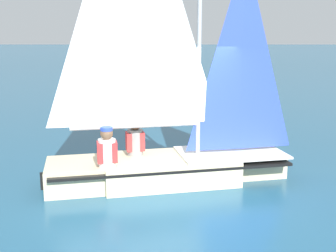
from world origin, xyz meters
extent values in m
plane|color=#235675|center=(0.00, 0.00, 0.00)|extent=(260.00, 260.00, 0.00)
cube|color=beige|center=(0.00, 0.00, 0.23)|extent=(2.66, 1.80, 0.46)
cube|color=beige|center=(1.69, 0.36, 0.23)|extent=(1.15, 0.92, 0.46)
cube|color=beige|center=(-1.69, -0.36, 0.23)|extent=(1.23, 1.31, 0.46)
cube|color=black|center=(0.00, 0.00, 0.38)|extent=(4.54, 2.21, 0.05)
cube|color=silver|center=(1.19, 0.25, 0.48)|extent=(2.21, 1.61, 0.04)
cylinder|color=#B7B7BC|center=(0.54, 0.12, 3.22)|extent=(0.08, 0.08, 5.51)
cylinder|color=#B7B7BC|center=(-0.60, -0.13, 1.09)|extent=(2.31, 0.56, 0.07)
pyramid|color=blue|center=(1.36, 0.29, 2.38)|extent=(1.48, 0.36, 3.63)
cube|color=black|center=(-2.25, -0.48, 0.16)|extent=(0.08, 0.05, 0.32)
cube|color=black|center=(-0.64, 0.18, 0.23)|extent=(0.32, 0.29, 0.45)
cylinder|color=gray|center=(-0.64, 0.18, 0.71)|extent=(0.36, 0.36, 0.50)
cube|color=red|center=(-0.64, 0.18, 0.73)|extent=(0.39, 0.33, 0.35)
sphere|color=brown|center=(-0.64, 0.18, 1.05)|extent=(0.22, 0.22, 0.22)
cylinder|color=black|center=(-0.64, 0.18, 1.14)|extent=(0.25, 0.25, 0.06)
cube|color=black|center=(-1.07, -0.58, 0.23)|extent=(0.32, 0.29, 0.45)
cylinder|color=white|center=(-1.07, -0.58, 0.71)|extent=(0.36, 0.36, 0.50)
cube|color=red|center=(-1.07, -0.58, 0.73)|extent=(0.39, 0.33, 0.35)
sphere|color=brown|center=(-1.07, -0.58, 1.05)|extent=(0.22, 0.22, 0.22)
cylinder|color=blue|center=(-1.07, -0.58, 1.14)|extent=(0.25, 0.25, 0.06)
camera|label=1|loc=(-0.02, -7.59, 2.69)|focal=45.00mm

